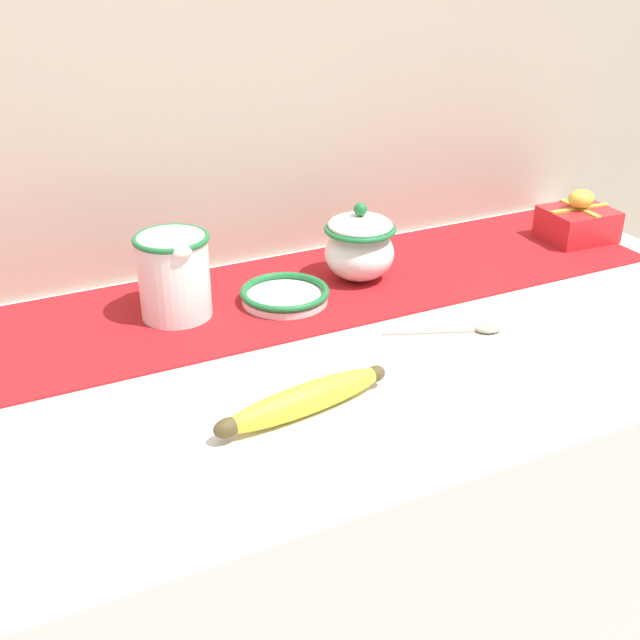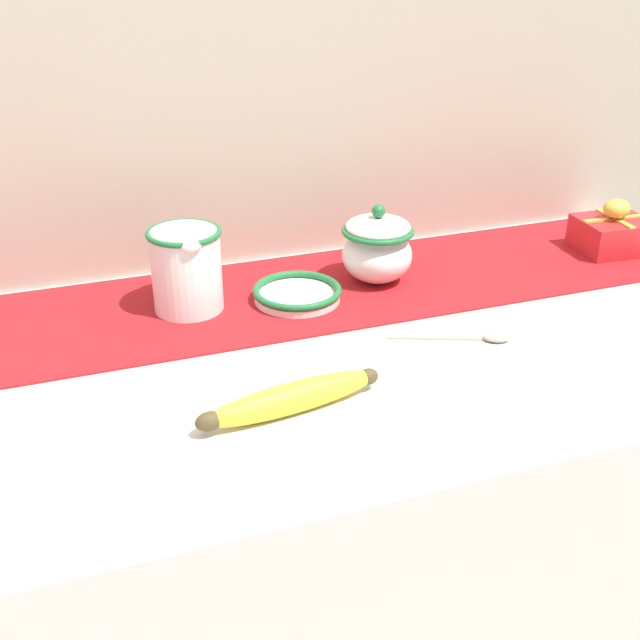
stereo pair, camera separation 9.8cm
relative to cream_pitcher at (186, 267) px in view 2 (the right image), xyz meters
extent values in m
cube|color=silver|center=(0.11, -0.17, -0.53)|extent=(1.37, 0.62, 0.93)
cube|color=#B7AD99|center=(0.11, 0.17, 0.20)|extent=(2.17, 0.04, 2.40)
cube|color=#A8191E|center=(0.11, 0.00, -0.06)|extent=(1.26, 0.27, 0.00)
cylinder|color=white|center=(0.00, 0.00, 0.00)|extent=(0.10, 0.10, 0.12)
torus|color=#1E7038|center=(0.00, 0.00, 0.05)|extent=(0.10, 0.10, 0.01)
torus|color=white|center=(0.00, 0.06, 0.00)|extent=(0.06, 0.01, 0.06)
ellipsoid|color=white|center=(0.00, -0.05, 0.05)|extent=(0.03, 0.02, 0.02)
ellipsoid|color=white|center=(0.28, 0.00, -0.02)|extent=(0.10, 0.10, 0.08)
torus|color=#1E7038|center=(0.28, 0.00, 0.02)|extent=(0.11, 0.11, 0.01)
ellipsoid|color=white|center=(0.28, 0.00, 0.02)|extent=(0.10, 0.10, 0.03)
sphere|color=#1E7038|center=(0.28, 0.00, 0.05)|extent=(0.02, 0.02, 0.02)
cylinder|color=white|center=(0.15, -0.03, -0.06)|extent=(0.12, 0.12, 0.01)
torus|color=#1E7038|center=(0.15, -0.03, -0.05)|extent=(0.13, 0.13, 0.01)
ellipsoid|color=yellow|center=(0.06, -0.30, -0.05)|extent=(0.22, 0.07, 0.04)
ellipsoid|color=brown|center=(-0.04, -0.31, -0.05)|extent=(0.03, 0.03, 0.02)
ellipsoid|color=brown|center=(0.15, -0.28, -0.05)|extent=(0.03, 0.02, 0.02)
cube|color=#A89E89|center=(0.28, -0.20, -0.06)|extent=(0.12, 0.05, 0.00)
ellipsoid|color=#A89E89|center=(0.36, -0.23, -0.06)|extent=(0.04, 0.04, 0.01)
cube|color=red|center=(0.70, -0.02, -0.04)|extent=(0.12, 0.10, 0.05)
cube|color=gold|center=(0.70, -0.02, -0.01)|extent=(0.11, 0.02, 0.00)
cube|color=gold|center=(0.70, -0.02, -0.01)|extent=(0.02, 0.10, 0.00)
ellipsoid|color=gold|center=(0.70, -0.02, 0.01)|extent=(0.05, 0.04, 0.03)
camera|label=1|loc=(-0.26, -0.98, 0.43)|focal=45.00mm
camera|label=2|loc=(-0.17, -1.02, 0.43)|focal=45.00mm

